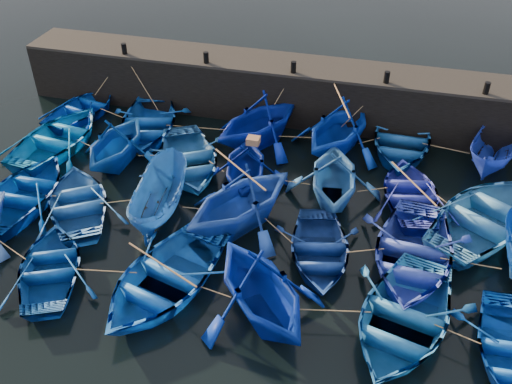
% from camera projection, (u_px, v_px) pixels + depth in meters
% --- Properties ---
extents(ground, '(120.00, 120.00, 0.00)m').
position_uv_depth(ground, '(232.00, 264.00, 18.98)').
color(ground, black).
rests_on(ground, ground).
extents(quay_wall, '(26.00, 2.50, 2.50)m').
position_uv_depth(quay_wall, '(296.00, 92.00, 26.39)').
color(quay_wall, black).
rests_on(quay_wall, ground).
extents(quay_top, '(26.00, 2.50, 0.12)m').
position_uv_depth(quay_top, '(297.00, 65.00, 25.61)').
color(quay_top, black).
rests_on(quay_top, quay_wall).
extents(bollard_0, '(0.24, 0.24, 0.50)m').
position_uv_depth(bollard_0, '(124.00, 49.00, 26.36)').
color(bollard_0, black).
rests_on(bollard_0, quay_top).
extents(bollard_1, '(0.24, 0.24, 0.50)m').
position_uv_depth(bollard_1, '(206.00, 58.00, 25.54)').
color(bollard_1, black).
rests_on(bollard_1, quay_top).
extents(bollard_2, '(0.24, 0.24, 0.50)m').
position_uv_depth(bollard_2, '(293.00, 67.00, 24.73)').
color(bollard_2, black).
rests_on(bollard_2, quay_top).
extents(bollard_3, '(0.24, 0.24, 0.50)m').
position_uv_depth(bollard_3, '(387.00, 77.00, 23.91)').
color(bollard_3, black).
rests_on(bollard_3, quay_top).
extents(bollard_4, '(0.24, 0.24, 0.50)m').
position_uv_depth(bollard_4, '(487.00, 88.00, 23.09)').
color(bollard_4, black).
rests_on(bollard_4, quay_top).
extents(boat_0, '(4.00, 4.90, 0.89)m').
position_uv_depth(boat_0, '(83.00, 108.00, 26.79)').
color(boat_0, '#003199').
rests_on(boat_0, ground).
extents(boat_1, '(4.96, 5.97, 1.07)m').
position_uv_depth(boat_1, '(148.00, 123.00, 25.50)').
color(boat_1, '#093F92').
rests_on(boat_1, ground).
extents(boat_2, '(5.83, 6.04, 2.44)m').
position_uv_depth(boat_2, '(259.00, 120.00, 24.33)').
color(boat_2, '#011787').
rests_on(boat_2, ground).
extents(boat_3, '(5.34, 5.73, 2.45)m').
position_uv_depth(boat_3, '(339.00, 127.00, 23.85)').
color(boat_3, '#042CA7').
rests_on(boat_3, ground).
extents(boat_4, '(3.72, 5.17, 1.07)m').
position_uv_depth(boat_4, '(401.00, 141.00, 24.26)').
color(boat_4, navy).
rests_on(boat_4, ground).
extents(boat_5, '(2.84, 4.74, 1.72)m').
position_uv_depth(boat_5, '(495.00, 150.00, 23.07)').
color(boat_5, '#1C34A3').
rests_on(boat_5, ground).
extents(boat_6, '(4.34, 5.64, 1.08)m').
position_uv_depth(boat_6, '(58.00, 137.00, 24.48)').
color(boat_6, '#0460B2').
rests_on(boat_6, ground).
extents(boat_7, '(3.72, 4.26, 2.17)m').
position_uv_depth(boat_7, '(116.00, 142.00, 23.17)').
color(boat_7, navy).
rests_on(boat_7, ground).
extents(boat_8, '(5.49, 6.04, 1.02)m').
position_uv_depth(boat_8, '(188.00, 159.00, 23.19)').
color(boat_8, '#215D97').
rests_on(boat_8, ground).
extents(boat_9, '(4.07, 4.48, 2.03)m').
position_uv_depth(boat_9, '(246.00, 165.00, 21.91)').
color(boat_9, '#001370').
rests_on(boat_9, ground).
extents(boat_10, '(4.23, 4.73, 2.24)m').
position_uv_depth(boat_10, '(335.00, 175.00, 21.17)').
color(boat_10, '#255C9C').
rests_on(boat_10, ground).
extents(boat_11, '(3.90, 4.88, 0.91)m').
position_uv_depth(boat_11, '(411.00, 193.00, 21.40)').
color(boat_11, '#202996').
rests_on(boat_11, ground).
extents(boat_12, '(6.51, 7.06, 1.19)m').
position_uv_depth(boat_12, '(488.00, 216.00, 20.07)').
color(boat_12, '#3071BB').
rests_on(boat_12, ground).
extents(boat_13, '(3.63, 5.02, 1.03)m').
position_uv_depth(boat_13, '(24.00, 193.00, 21.31)').
color(boat_13, '#00378B').
rests_on(boat_13, ground).
extents(boat_14, '(5.19, 5.58, 0.94)m').
position_uv_depth(boat_14, '(78.00, 201.00, 20.96)').
color(boat_14, '#1D5398').
rests_on(boat_14, ground).
extents(boat_15, '(2.04, 4.45, 1.67)m').
position_uv_depth(boat_15, '(159.00, 197.00, 20.58)').
color(boat_15, '#1D528F').
rests_on(boat_15, ground).
extents(boat_16, '(5.95, 6.15, 2.48)m').
position_uv_depth(boat_16, '(240.00, 199.00, 19.81)').
color(boat_16, navy).
rests_on(boat_16, ground).
extents(boat_17, '(3.82, 4.73, 0.87)m').
position_uv_depth(boat_17, '(319.00, 250.00, 18.88)').
color(boat_17, navy).
rests_on(boat_17, ground).
extents(boat_18, '(4.22, 5.63, 1.11)m').
position_uv_depth(boat_18, '(412.00, 253.00, 18.59)').
color(boat_18, '#283CAB').
rests_on(boat_18, ground).
extents(boat_21, '(4.41, 5.00, 0.86)m').
position_uv_depth(boat_21, '(51.00, 267.00, 18.26)').
color(boat_21, navy).
rests_on(boat_21, ground).
extents(boat_22, '(5.10, 6.16, 1.11)m').
position_uv_depth(boat_22, '(163.00, 278.00, 17.69)').
color(boat_22, blue).
rests_on(boat_22, ground).
extents(boat_23, '(5.91, 5.95, 2.37)m').
position_uv_depth(boat_23, '(260.00, 288.00, 16.48)').
color(boat_23, '#001E8C').
rests_on(boat_23, ground).
extents(boat_24, '(4.88, 5.98, 1.09)m').
position_uv_depth(boat_24, '(402.00, 318.00, 16.40)').
color(boat_24, '#185C9E').
rests_on(boat_24, ground).
extents(wooden_crate, '(0.47, 0.42, 0.26)m').
position_uv_depth(wooden_crate, '(253.00, 141.00, 21.17)').
color(wooden_crate, '#8F5F3E').
rests_on(wooden_crate, boat_9).
extents(mooring_ropes, '(18.36, 11.78, 2.10)m').
position_uv_depth(mooring_ropes, '(262.00, 160.00, 22.44)').
color(mooring_ropes, tan).
rests_on(mooring_ropes, ground).
extents(loose_oars, '(9.53, 11.59, 1.64)m').
position_uv_depth(loose_oars, '(298.00, 173.00, 20.15)').
color(loose_oars, '#99724C').
rests_on(loose_oars, ground).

